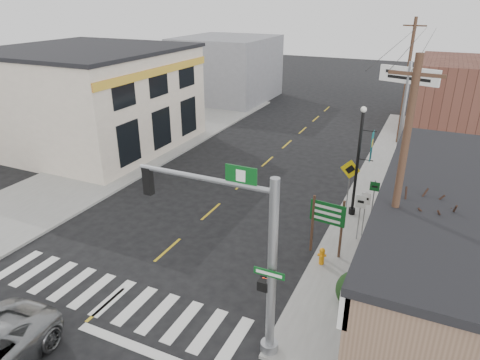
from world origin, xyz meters
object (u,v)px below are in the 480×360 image
at_px(guide_sign, 327,219).
at_px(utility_pole_near, 397,195).
at_px(fire_hydrant, 322,255).
at_px(lamp_post, 360,154).
at_px(bare_tree, 430,205).
at_px(dance_center_sign, 406,94).
at_px(traffic_signal_pole, 249,247).
at_px(utility_pole_far, 406,81).

relative_size(guide_sign, utility_pole_near, 0.30).
relative_size(fire_hydrant, utility_pole_near, 0.09).
xyz_separation_m(guide_sign, fire_hydrant, (0.08, -0.76, -1.31)).
bearing_deg(lamp_post, guide_sign, -108.37).
height_order(fire_hydrant, utility_pole_near, utility_pole_near).
bearing_deg(bare_tree, lamp_post, 117.10).
distance_m(guide_sign, bare_tree, 4.84).
bearing_deg(lamp_post, dance_center_sign, 62.26).
relative_size(traffic_signal_pole, guide_sign, 2.28).
distance_m(traffic_signal_pole, fire_hydrant, 6.22).
relative_size(lamp_post, utility_pole_near, 0.63).
distance_m(utility_pole_near, utility_pole_far, 20.07).
distance_m(traffic_signal_pole, lamp_post, 10.31).
relative_size(traffic_signal_pole, utility_pole_far, 0.68).
xyz_separation_m(dance_center_sign, bare_tree, (1.91, -11.52, -1.14)).
relative_size(guide_sign, lamp_post, 0.48).
bearing_deg(traffic_signal_pole, guide_sign, 81.69).
bearing_deg(lamp_post, bare_tree, -76.09).
height_order(guide_sign, utility_pole_far, utility_pole_far).
bearing_deg(utility_pole_near, lamp_post, 114.93).
relative_size(traffic_signal_pole, utility_pole_near, 0.69).
relative_size(guide_sign, dance_center_sign, 0.38).
height_order(fire_hydrant, lamp_post, lamp_post).
relative_size(guide_sign, bare_tree, 0.51).
bearing_deg(utility_pole_far, traffic_signal_pole, -92.01).
bearing_deg(bare_tree, dance_center_sign, 99.42).
bearing_deg(dance_center_sign, utility_pole_near, -67.45).
height_order(guide_sign, utility_pole_near, utility_pole_near).
relative_size(traffic_signal_pole, lamp_post, 1.09).
bearing_deg(utility_pole_far, utility_pole_near, -82.70).
bearing_deg(guide_sign, utility_pole_far, 93.12).
xyz_separation_m(guide_sign, dance_center_sign, (1.72, 9.37, 3.51)).
relative_size(fire_hydrant, dance_center_sign, 0.11).
bearing_deg(utility_pole_near, utility_pole_far, 101.17).
relative_size(lamp_post, utility_pole_far, 0.62).
bearing_deg(guide_sign, lamp_post, 91.63).
relative_size(guide_sign, utility_pole_far, 0.30).
height_order(dance_center_sign, utility_pole_far, utility_pole_far).
distance_m(traffic_signal_pole, dance_center_sign, 15.70).
xyz_separation_m(fire_hydrant, lamp_post, (0.31, 4.97, 2.80)).
bearing_deg(guide_sign, dance_center_sign, 86.40).
height_order(guide_sign, bare_tree, bare_tree).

